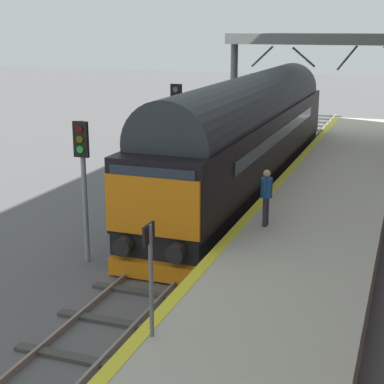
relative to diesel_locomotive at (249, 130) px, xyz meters
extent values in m
plane|color=#565557|center=(0.00, -6.52, -2.49)|extent=(140.00, 140.00, 0.00)
cube|color=gray|center=(-0.72, -6.52, -2.41)|extent=(0.07, 60.00, 0.15)
cube|color=gray|center=(0.72, -6.52, -2.41)|extent=(0.07, 60.00, 0.15)
cube|color=#42423E|center=(0.00, -14.02, -2.44)|extent=(2.50, 0.26, 0.09)
cube|color=#42423E|center=(0.00, -12.35, -2.44)|extent=(2.50, 0.26, 0.09)
cube|color=#42423E|center=(0.00, -10.69, -2.44)|extent=(2.50, 0.26, 0.09)
cube|color=#42423E|center=(0.00, -9.02, -2.44)|extent=(2.50, 0.26, 0.09)
cube|color=#42423E|center=(0.00, -7.35, -2.44)|extent=(2.50, 0.26, 0.09)
cube|color=#42423E|center=(0.00, -5.69, -2.44)|extent=(2.50, 0.26, 0.09)
cube|color=#42423E|center=(0.00, -4.02, -2.44)|extent=(2.50, 0.26, 0.09)
cube|color=#42423E|center=(0.00, -2.35, -2.44)|extent=(2.50, 0.26, 0.09)
cube|color=#42423E|center=(0.00, -0.69, -2.44)|extent=(2.50, 0.26, 0.09)
cube|color=#42423E|center=(0.00, 0.98, -2.44)|extent=(2.50, 0.26, 0.09)
cube|color=#42423E|center=(0.00, 2.65, -2.44)|extent=(2.50, 0.26, 0.09)
cube|color=#42423E|center=(0.00, 4.31, -2.44)|extent=(2.50, 0.26, 0.09)
cube|color=#42423E|center=(0.00, 5.98, -2.44)|extent=(2.50, 0.26, 0.09)
cube|color=#42423E|center=(0.00, 7.65, -2.44)|extent=(2.50, 0.26, 0.09)
cube|color=#42423E|center=(0.00, 9.31, -2.44)|extent=(2.50, 0.26, 0.09)
cube|color=#42423E|center=(0.00, 10.98, -2.44)|extent=(2.50, 0.26, 0.09)
cube|color=#42423E|center=(0.00, 12.65, -2.44)|extent=(2.50, 0.26, 0.09)
cube|color=#42423E|center=(0.00, 14.31, -2.44)|extent=(2.50, 0.26, 0.09)
cube|color=#42423E|center=(0.00, 15.98, -2.44)|extent=(2.50, 0.26, 0.09)
cube|color=#42423E|center=(0.00, 17.65, -2.44)|extent=(2.50, 0.26, 0.09)
cube|color=#42423E|center=(0.00, 19.31, -2.44)|extent=(2.50, 0.26, 0.09)
cube|color=#42423E|center=(0.00, 20.98, -2.44)|extent=(2.50, 0.26, 0.09)
cube|color=#42423E|center=(0.00, 22.65, -2.44)|extent=(2.50, 0.26, 0.09)
cube|color=#BBB7A4|center=(3.60, -6.52, -1.99)|extent=(4.00, 44.00, 1.00)
cube|color=yellow|center=(1.75, -6.52, -1.48)|extent=(0.30, 44.00, 0.01)
cube|color=black|center=(0.00, 0.04, -1.67)|extent=(2.56, 19.46, 0.60)
cube|color=black|center=(0.00, 0.04, -0.32)|extent=(2.70, 19.46, 2.10)
cylinder|color=#2A3136|center=(0.00, 0.04, 0.91)|extent=(2.56, 17.90, 2.57)
cube|color=orange|center=(0.00, -9.73, -0.47)|extent=(2.65, 0.08, 1.58)
cube|color=#232D3D|center=(0.00, -9.71, 0.26)|extent=(2.38, 0.04, 0.64)
cube|color=#232D3D|center=(1.37, 0.04, -0.02)|extent=(0.04, 13.62, 0.44)
cylinder|color=black|center=(-0.75, -9.94, -1.57)|extent=(0.48, 0.35, 0.48)
cylinder|color=black|center=(0.75, -9.94, -1.57)|extent=(0.48, 0.35, 0.48)
cube|color=orange|center=(0.00, -9.79, -2.20)|extent=(2.43, 0.36, 0.47)
cylinder|color=black|center=(0.00, -7.88, -1.97)|extent=(1.64, 1.04, 1.04)
cylinder|color=black|center=(0.00, -6.78, -1.97)|extent=(1.64, 1.04, 1.04)
cylinder|color=black|center=(0.00, -5.68, -1.97)|extent=(1.64, 1.04, 1.04)
cylinder|color=black|center=(0.00, 5.75, -1.97)|extent=(1.64, 1.04, 1.04)
cylinder|color=black|center=(0.00, 6.85, -1.97)|extent=(1.64, 1.04, 1.04)
cylinder|color=black|center=(0.00, 7.95, -1.97)|extent=(1.64, 1.04, 1.04)
cylinder|color=gray|center=(-2.31, -9.15, -0.46)|extent=(0.14, 0.14, 4.06)
cube|color=black|center=(-2.31, -9.21, 1.07)|extent=(0.44, 0.10, 0.99)
cylinder|color=#500807|center=(-2.31, -9.27, 1.37)|extent=(0.20, 0.06, 0.20)
cylinder|color=#53470A|center=(-2.31, -9.27, 1.09)|extent=(0.20, 0.06, 0.20)
cylinder|color=green|center=(-2.31, -9.27, 0.81)|extent=(0.20, 0.06, 0.20)
cylinder|color=gray|center=(-2.31, -2.01, -0.27)|extent=(0.14, 0.14, 4.45)
cube|color=black|center=(-2.31, -2.07, 1.46)|extent=(0.44, 0.10, 0.99)
cylinder|color=#50504E|center=(-2.31, -2.13, 1.76)|extent=(0.20, 0.06, 0.20)
cylinder|color=#0A3E13|center=(-2.31, -2.13, 1.48)|extent=(0.20, 0.06, 0.20)
cylinder|color=red|center=(-2.31, -2.13, 1.20)|extent=(0.20, 0.06, 0.20)
cylinder|color=slate|center=(1.95, -14.24, -0.40)|extent=(0.08, 0.08, 2.16)
cube|color=black|center=(1.92, -14.24, 0.51)|extent=(0.05, 0.44, 0.36)
cube|color=white|center=(1.89, -14.24, 0.51)|extent=(0.01, 0.20, 0.24)
cylinder|color=#342F3E|center=(2.43, -7.31, -1.06)|extent=(0.13, 0.13, 0.84)
cylinder|color=#342F3E|center=(2.44, -7.11, -1.06)|extent=(0.13, 0.13, 0.84)
cylinder|color=#1E508A|center=(2.44, -7.21, -0.36)|extent=(0.35, 0.35, 0.56)
sphere|color=tan|center=(2.44, -7.21, 0.05)|extent=(0.22, 0.22, 0.22)
cylinder|color=#1E508A|center=(2.43, -7.42, -0.36)|extent=(0.09, 0.09, 0.52)
cylinder|color=#1E508A|center=(2.44, -7.00, -0.36)|extent=(0.09, 0.09, 0.52)
cylinder|color=slate|center=(-2.40, 6.10, 0.37)|extent=(0.36, 0.36, 5.72)
cube|color=slate|center=(2.05, 6.10, 3.48)|extent=(9.30, 2.00, 0.50)
cylinder|color=slate|center=(-0.99, 6.10, 2.63)|extent=(1.08, 0.10, 1.04)
cylinder|color=slate|center=(1.04, 6.10, 2.63)|extent=(1.15, 0.10, 0.95)
cylinder|color=slate|center=(3.06, 6.10, 2.63)|extent=(0.92, 0.10, 1.18)
camera|label=1|loc=(6.10, -23.51, 4.05)|focal=56.74mm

